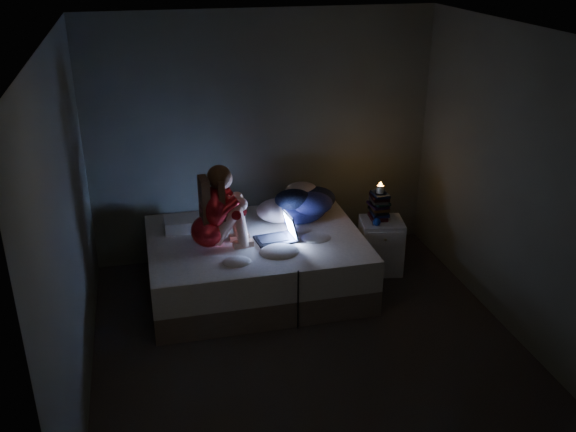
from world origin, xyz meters
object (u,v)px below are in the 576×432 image
object	(u,v)px
bed	(256,263)
woman	(207,208)
nightstand	(381,246)
phone	(377,223)
candle	(380,191)
laptop	(275,228)

from	to	relation	value
bed	woman	xyz separation A→B (m)	(-0.46, -0.12, 0.68)
bed	nightstand	xyz separation A→B (m)	(1.33, 0.07, 0.00)
bed	phone	size ratio (longest dim) A/B	14.65
woman	candle	world-z (taller)	woman
woman	phone	size ratio (longest dim) A/B	5.74
phone	bed	bearing A→B (deg)	-169.51
candle	bed	bearing A→B (deg)	-173.56
nightstand	candle	distance (m)	0.59
laptop	woman	bearing A→B (deg)	173.93
woman	nightstand	xyz separation A→B (m)	(1.79, 0.19, -0.68)
woman	candle	size ratio (longest dim) A/B	10.05
phone	woman	bearing A→B (deg)	-165.86
laptop	phone	size ratio (longest dim) A/B	2.71
bed	candle	world-z (taller)	candle
nightstand	candle	world-z (taller)	candle
bed	woman	distance (m)	0.83
laptop	candle	world-z (taller)	candle
candle	laptop	bearing A→B (deg)	-167.15
woman	phone	bearing A→B (deg)	0.65
bed	woman	size ratio (longest dim) A/B	2.55
woman	nightstand	size ratio (longest dim) A/B	1.42
woman	laptop	bearing A→B (deg)	-3.67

